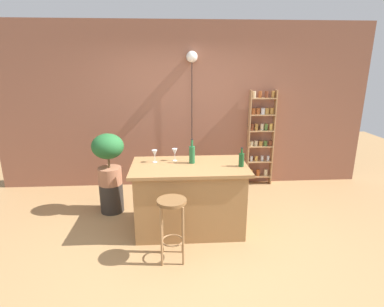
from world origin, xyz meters
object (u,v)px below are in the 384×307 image
object	(u,v)px
wine_glass_left	(155,154)
pendant_globe_light	(192,60)
potted_plant	(108,155)
spice_shelf	(261,136)
plant_stool	(112,197)
bar_stool	(172,216)
bottle_sauce_amber	(241,159)
wine_glass_center	(175,152)
bottle_soda_blue	(192,154)

from	to	relation	value
wine_glass_left	pendant_globe_light	size ratio (longest dim) A/B	0.07
wine_glass_left	pendant_globe_light	distance (m)	1.90
pendant_globe_light	potted_plant	bearing A→B (deg)	-142.16
spice_shelf	plant_stool	distance (m)	2.73
bar_stool	spice_shelf	xyz separation A→B (m)	(1.57, 2.17, 0.37)
bottle_sauce_amber	wine_glass_center	distance (m)	0.87
potted_plant	pendant_globe_light	distance (m)	2.05
wine_glass_left	plant_stool	bearing A→B (deg)	148.43
spice_shelf	wine_glass_center	world-z (taller)	spice_shelf
bar_stool	wine_glass_center	world-z (taller)	wine_glass_center
bar_stool	bottle_sauce_amber	xyz separation A→B (m)	(0.87, 0.57, 0.45)
spice_shelf	bottle_sauce_amber	bearing A→B (deg)	-113.82
wine_glass_center	pendant_globe_light	xyz separation A→B (m)	(0.31, 1.34, 1.17)
bottle_soda_blue	pendant_globe_light	distance (m)	1.87
potted_plant	pendant_globe_light	xyz separation A→B (m)	(1.25, 0.97, 1.30)
wine_glass_center	bottle_sauce_amber	bearing A→B (deg)	-19.40
potted_plant	wine_glass_center	size ratio (longest dim) A/B	4.56
wine_glass_center	bar_stool	bearing A→B (deg)	-93.04
bottle_soda_blue	pendant_globe_light	xyz separation A→B (m)	(0.09, 1.45, 1.16)
bottle_soda_blue	spice_shelf	bearing A→B (deg)	47.47
plant_stool	wine_glass_center	xyz separation A→B (m)	(0.94, -0.37, 0.79)
bar_stool	bottle_soda_blue	xyz separation A→B (m)	(0.27, 0.75, 0.48)
potted_plant	wine_glass_center	xyz separation A→B (m)	(0.94, -0.37, 0.13)
bottle_soda_blue	wine_glass_center	bearing A→B (deg)	152.16
plant_stool	bottle_soda_blue	world-z (taller)	bottle_soda_blue
wine_glass_center	bottle_soda_blue	bearing A→B (deg)	-27.84
bar_stool	pendant_globe_light	distance (m)	2.77
wine_glass_left	wine_glass_center	bearing A→B (deg)	11.14
spice_shelf	wine_glass_left	bearing A→B (deg)	-142.71
bottle_sauce_amber	potted_plant	bearing A→B (deg)	159.57
plant_stool	wine_glass_center	size ratio (longest dim) A/B	2.64
bar_stool	wine_glass_left	xyz separation A→B (m)	(-0.21, 0.81, 0.47)
bar_stool	wine_glass_left	size ratio (longest dim) A/B	4.42
bottle_sauce_amber	pendant_globe_light	distance (m)	2.08
wine_glass_left	pendant_globe_light	bearing A→B (deg)	67.70
spice_shelf	pendant_globe_light	bearing A→B (deg)	178.66
plant_stool	potted_plant	distance (m)	0.65
bottle_sauce_amber	bar_stool	bearing A→B (deg)	-146.55
wine_glass_center	plant_stool	bearing A→B (deg)	158.67
wine_glass_center	pendant_globe_light	world-z (taller)	pendant_globe_light
bottle_sauce_amber	wine_glass_center	world-z (taller)	bottle_sauce_amber
bottle_sauce_amber	wine_glass_left	size ratio (longest dim) A/B	1.49
bottle_sauce_amber	wine_glass_center	size ratio (longest dim) A/B	1.49
wine_glass_center	pendant_globe_light	distance (m)	1.80
potted_plant	wine_glass_center	world-z (taller)	potted_plant
wine_glass_left	wine_glass_center	world-z (taller)	same
potted_plant	bottle_soda_blue	distance (m)	1.26
bar_stool	potted_plant	xyz separation A→B (m)	(-0.89, 1.23, 0.34)
plant_stool	bar_stool	bearing A→B (deg)	-53.97
plant_stool	potted_plant	size ratio (longest dim) A/B	0.58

